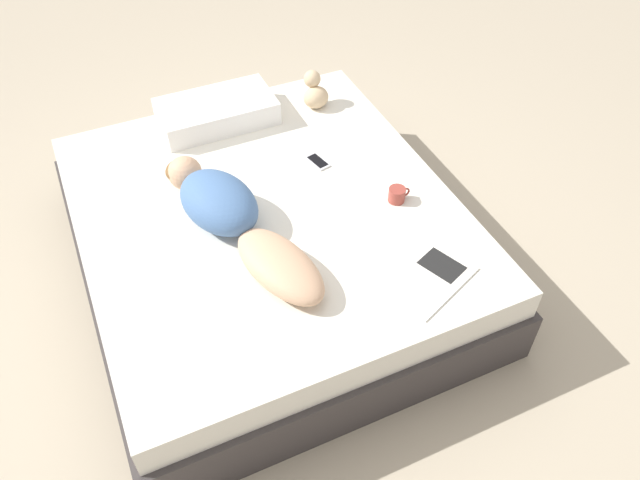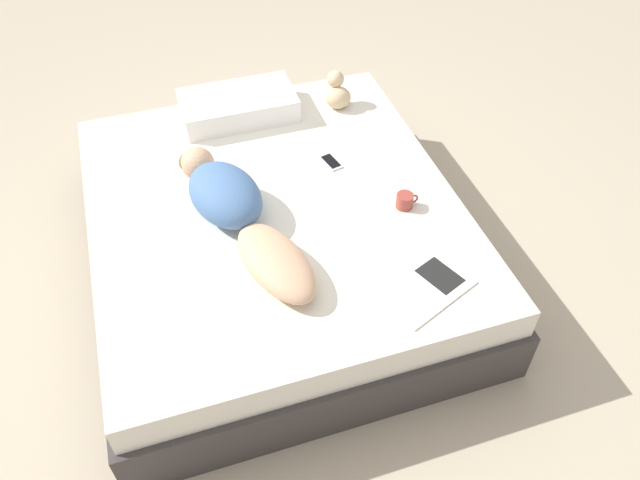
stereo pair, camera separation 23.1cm
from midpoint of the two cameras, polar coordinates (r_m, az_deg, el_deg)
The scene contains 8 objects.
ground_plane at distance 3.53m, azimuth -1.99°, elevation -2.41°, with size 12.00×12.00×0.00m, color #B7A88E.
bed at distance 3.36m, azimuth -2.09°, elevation 0.27°, with size 1.90×2.13×0.48m.
person at distance 3.02m, azimuth -5.54°, elevation 2.70°, with size 0.54×1.21×0.22m.
open_magazine at distance 2.85m, azimuth 11.87°, elevation -4.33°, with size 0.49×0.41×0.01m.
coffee_mug at distance 3.19m, azimuth 9.84°, elevation 3.50°, with size 0.12×0.09×0.08m.
cell_phone at distance 3.44m, azimuth 2.94°, elevation 7.09°, with size 0.10×0.16×0.01m.
plush_toy at distance 3.84m, azimuth 3.37°, elevation 13.26°, with size 0.15×0.17×0.21m.
pillow at distance 3.77m, azimuth -5.72°, elevation 12.08°, with size 0.66×0.36×0.14m.
Camera 2 is at (-0.50, -2.32, 2.63)m, focal length 35.00 mm.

